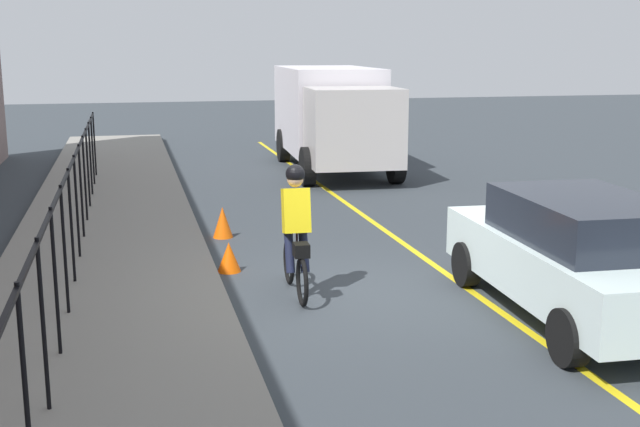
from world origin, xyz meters
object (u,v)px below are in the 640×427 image
traffic_cone_far (223,222)px  traffic_cone_near (229,257)px  cyclist_lead (296,231)px  patrol_sedan (578,254)px  box_truck_background (333,114)px

traffic_cone_far → traffic_cone_near: bearing=175.6°
cyclist_lead → patrol_sedan: (-1.69, -3.24, -0.09)m
box_truck_background → cyclist_lead: bearing=-13.7°
traffic_cone_far → cyclist_lead: bearing=-171.2°
patrol_sedan → cyclist_lead: bearing=65.0°
cyclist_lead → traffic_cone_near: cyclist_lead is taller
box_truck_background → traffic_cone_near: size_ratio=14.89×
cyclist_lead → traffic_cone_near: bearing=29.3°
cyclist_lead → traffic_cone_far: cyclist_lead is taller
cyclist_lead → traffic_cone_near: (1.43, 0.74, -0.68)m
patrol_sedan → box_truck_background: 12.77m
patrol_sedan → traffic_cone_near: size_ratio=9.77×
patrol_sedan → traffic_cone_near: bearing=54.5°
patrol_sedan → traffic_cone_far: bearing=38.0°
box_truck_background → traffic_cone_near: (-9.62, 4.10, -1.32)m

